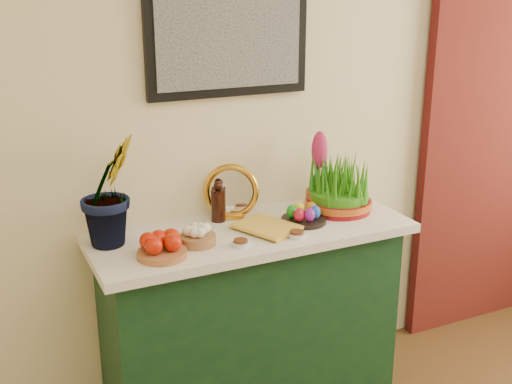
{
  "coord_description": "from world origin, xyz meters",
  "views": [
    {
      "loc": [
        -1.36,
        -0.35,
        1.91
      ],
      "look_at": [
        -0.28,
        1.95,
        1.07
      ],
      "focal_mm": 45.0,
      "sensor_mm": 36.0,
      "label": 1
    }
  ],
  "objects_px": {
    "mirror": "(231,192)",
    "book": "(252,233)",
    "hyacinth_green": "(108,173)",
    "wheatgrass_sabzeh": "(339,188)",
    "sideboard": "(251,323)"
  },
  "relations": [
    {
      "from": "hyacinth_green",
      "to": "wheatgrass_sabzeh",
      "type": "height_order",
      "value": "hyacinth_green"
    },
    {
      "from": "book",
      "to": "wheatgrass_sabzeh",
      "type": "height_order",
      "value": "wheatgrass_sabzeh"
    },
    {
      "from": "book",
      "to": "sideboard",
      "type": "bearing_deg",
      "value": 42.86
    },
    {
      "from": "book",
      "to": "mirror",
      "type": "bearing_deg",
      "value": 63.02
    },
    {
      "from": "mirror",
      "to": "wheatgrass_sabzeh",
      "type": "relative_size",
      "value": 0.81
    },
    {
      "from": "sideboard",
      "to": "wheatgrass_sabzeh",
      "type": "distance_m",
      "value": 0.74
    },
    {
      "from": "hyacinth_green",
      "to": "wheatgrass_sabzeh",
      "type": "bearing_deg",
      "value": -30.02
    },
    {
      "from": "hyacinth_green",
      "to": "book",
      "type": "xyz_separation_m",
      "value": [
        0.54,
        -0.18,
        -0.28
      ]
    },
    {
      "from": "book",
      "to": "wheatgrass_sabzeh",
      "type": "bearing_deg",
      "value": -10.13
    },
    {
      "from": "sideboard",
      "to": "mirror",
      "type": "bearing_deg",
      "value": 99.72
    },
    {
      "from": "hyacinth_green",
      "to": "mirror",
      "type": "relative_size",
      "value": 2.37
    },
    {
      "from": "mirror",
      "to": "book",
      "type": "distance_m",
      "value": 0.27
    },
    {
      "from": "wheatgrass_sabzeh",
      "to": "sideboard",
      "type": "bearing_deg",
      "value": -175.98
    },
    {
      "from": "mirror",
      "to": "book",
      "type": "relative_size",
      "value": 0.98
    },
    {
      "from": "sideboard",
      "to": "wheatgrass_sabzeh",
      "type": "height_order",
      "value": "wheatgrass_sabzeh"
    }
  ]
}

